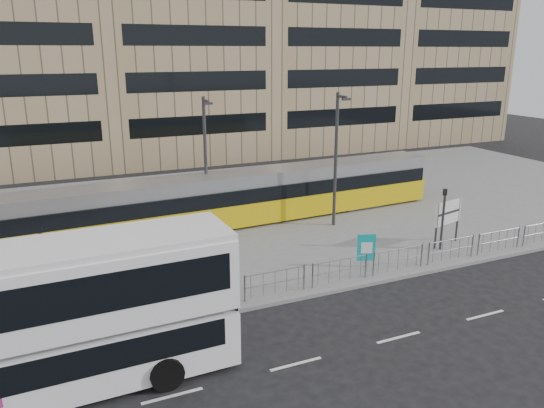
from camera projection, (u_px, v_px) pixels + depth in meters
name	position (u px, v px, depth m)	size (l,w,h in m)	color
ground	(296.00, 301.00, 21.19)	(120.00, 120.00, 0.00)	black
plaza	(207.00, 217.00, 31.70)	(64.00, 24.00, 0.15)	slate
kerb	(296.00, 298.00, 21.22)	(64.00, 0.25, 0.17)	gray
building_row	(145.00, 13.00, 48.27)	(70.40, 18.40, 31.20)	maroon
pedestrian_barrier	(334.00, 266.00, 22.14)	(32.07, 0.07, 1.10)	gray
road_markings	(375.00, 344.00, 18.07)	(62.00, 0.12, 0.01)	white
double_decker_bus	(36.00, 319.00, 14.76)	(11.26, 3.09, 4.48)	white
tram	(239.00, 198.00, 29.85)	(25.21, 3.68, 2.96)	gold
station_sign	(448.00, 215.00, 26.50)	(1.95, 0.56, 2.29)	#2D2D30
ad_panel	(366.00, 248.00, 23.86)	(0.81, 0.33, 1.57)	#2D2D30
pedestrian	(43.00, 243.00, 24.58)	(0.65, 0.43, 1.78)	black
traffic_light_west	(131.00, 257.00, 20.03)	(0.17, 0.21, 3.10)	#2D2D30
traffic_light_east	(444.00, 211.00, 25.72)	(0.20, 0.23, 3.10)	#2D2D30
lamp_post_west	(206.00, 156.00, 28.85)	(0.45, 1.04, 7.15)	#2D2D30
lamp_post_east	(336.00, 154.00, 28.79)	(0.45, 1.04, 7.37)	#2D2D30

